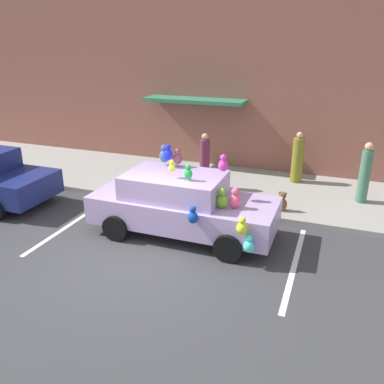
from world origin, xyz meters
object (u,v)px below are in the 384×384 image
(plush_covered_car, at_px, (181,204))
(pedestrian_walking_past, at_px, (365,174))
(pedestrian_by_lamp, at_px, (205,163))
(pedestrian_near_shopfront, at_px, (298,159))
(teddy_bear_on_sidewalk, at_px, (282,202))

(plush_covered_car, height_order, pedestrian_walking_past, plush_covered_car)
(plush_covered_car, height_order, pedestrian_by_lamp, plush_covered_car)
(pedestrian_walking_past, height_order, pedestrian_by_lamp, pedestrian_walking_past)
(plush_covered_car, distance_m, pedestrian_walking_past, 5.42)
(pedestrian_near_shopfront, xyz_separation_m, pedestrian_walking_past, (1.98, -1.12, 0.07))
(pedestrian_walking_past, relative_size, pedestrian_by_lamp, 1.01)
(teddy_bear_on_sidewalk, xyz_separation_m, pedestrian_by_lamp, (-2.58, 1.00, 0.56))
(pedestrian_walking_past, bearing_deg, pedestrian_near_shopfront, 150.64)
(teddy_bear_on_sidewalk, height_order, pedestrian_walking_past, pedestrian_walking_past)
(pedestrian_walking_past, xyz_separation_m, pedestrian_by_lamp, (-4.63, -0.46, -0.02))
(plush_covered_car, bearing_deg, pedestrian_near_shopfront, 64.00)
(plush_covered_car, xyz_separation_m, teddy_bear_on_sidewalk, (2.15, 1.97, -0.40))
(pedestrian_walking_past, bearing_deg, plush_covered_car, -140.78)
(teddy_bear_on_sidewalk, xyz_separation_m, pedestrian_near_shopfront, (0.06, 2.57, 0.51))
(teddy_bear_on_sidewalk, bearing_deg, pedestrian_near_shopfront, 88.61)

